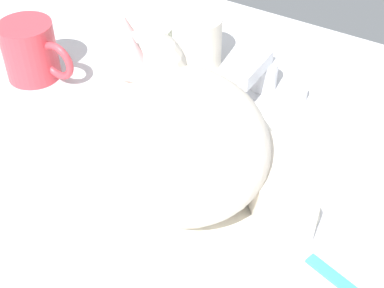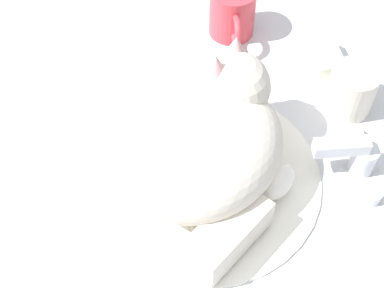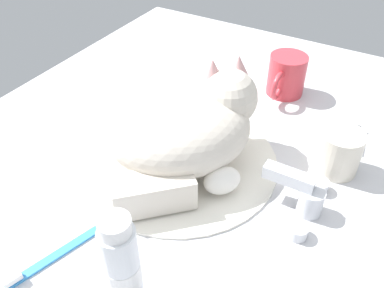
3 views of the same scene
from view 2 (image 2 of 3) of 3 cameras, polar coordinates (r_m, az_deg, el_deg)
name	(u,v)px [view 2 (image 2 of 3)]	position (r cm, az deg, el deg)	size (l,w,h in cm)	color
ground_plane	(202,184)	(79.21, 1.02, -3.99)	(110.00, 82.50, 3.00)	silver
sink_basin	(202,176)	(77.62, 1.04, -3.22)	(31.99, 31.99, 0.80)	white
faucet	(357,157)	(79.87, 16.06, -1.24)	(12.77, 9.14, 6.16)	silver
cat	(210,141)	(72.64, 1.83, 0.29)	(30.98, 29.36, 15.34)	beige
coffee_mug	(232,13)	(94.72, 4.03, 12.84)	(11.39, 7.40, 8.16)	#C63842
rinse_cup	(351,90)	(86.13, 15.52, 5.14)	(6.88, 6.88, 7.15)	silver
soap_dish	(323,65)	(93.10, 12.86, 7.67)	(9.00, 6.40, 1.20)	white
soap_bar	(325,57)	(91.89, 13.05, 8.44)	(7.42, 4.26, 2.32)	silver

